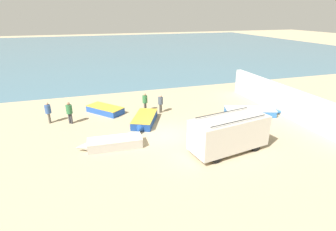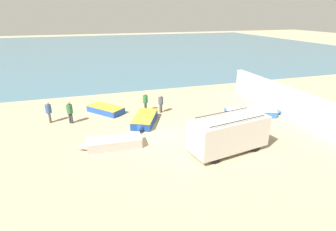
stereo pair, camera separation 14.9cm
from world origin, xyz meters
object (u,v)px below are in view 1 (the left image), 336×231
fisherman_0 (48,111)px  fisherman_3 (145,101)px  fisherman_2 (160,102)px  parked_van (229,133)px  fishing_rowboat_3 (144,120)px  fishing_rowboat_2 (251,112)px  fishing_rowboat_1 (104,109)px  fisherman_1 (69,111)px  fishing_rowboat_0 (112,143)px

fisherman_0 → fisherman_3: fisherman_0 is taller
fisherman_2 → fisherman_3: (-1.24, 0.73, 0.03)m
parked_van → fisherman_3: 9.37m
fishing_rowboat_3 → fisherman_2: (1.95, 1.99, 0.68)m
fishing_rowboat_2 → fishing_rowboat_3: size_ratio=1.22×
fisherman_2 → parked_van: bearing=-17.4°
parked_van → fishing_rowboat_1: bearing=116.6°
fishing_rowboat_3 → fisherman_1: 6.00m
fishing_rowboat_0 → fishing_rowboat_3: fishing_rowboat_0 is taller
parked_van → fishing_rowboat_3: (-4.18, 5.98, -0.94)m
fisherman_3 → fisherman_2: bearing=15.5°
fishing_rowboat_0 → fisherman_3: (3.64, 6.03, 0.70)m
fishing_rowboat_1 → fishing_rowboat_3: fishing_rowboat_3 is taller
fishing_rowboat_1 → fishing_rowboat_3: (2.85, -3.58, 0.03)m
fisherman_0 → parked_van: bearing=-33.3°
parked_van → fisherman_1: parked_van is taller
fisherman_1 → fisherman_2: bearing=121.3°
parked_van → fisherman_0: bearing=133.8°
fisherman_2 → fishing_rowboat_0: bearing=-75.6°
fishing_rowboat_3 → fisherman_3: fisherman_3 is taller
fishing_rowboat_0 → fishing_rowboat_3: 4.42m
fisherman_1 → fisherman_2: 7.60m
fishing_rowboat_1 → fisherman_0: (-4.43, -1.09, 0.76)m
fisherman_0 → fisherman_2: (9.23, -0.50, -0.06)m
fisherman_3 → parked_van: bearing=-22.1°
fisherman_0 → fisherman_1: (1.63, -0.65, 0.03)m
fisherman_1 → fisherman_2: size_ratio=1.09×
parked_van → fishing_rowboat_2: bearing=34.4°
fisherman_2 → fisherman_3: size_ratio=0.97×
parked_van → fishing_rowboat_1: parked_van is taller
fishing_rowboat_2 → fisherman_2: 8.01m
fisherman_1 → fisherman_2: fisherman_1 is taller
fishing_rowboat_0 → parked_van: bearing=162.2°
fishing_rowboat_2 → fisherman_2: bearing=177.1°
fishing_rowboat_0 → fisherman_2: size_ratio=2.61×
fishing_rowboat_1 → fisherman_1: fisherman_1 is taller
fisherman_0 → fisherman_1: 1.76m
fisherman_3 → fishing_rowboat_3: bearing=-58.5°
fishing_rowboat_1 → fishing_rowboat_3: size_ratio=0.88×
fishing_rowboat_1 → fisherman_2: size_ratio=2.23×
parked_van → fishing_rowboat_0: (-7.10, 2.67, -0.93)m
fishing_rowboat_2 → fisherman_3: size_ratio=3.03×
fishing_rowboat_3 → fisherman_0: (-7.28, 2.49, 0.73)m
fishing_rowboat_2 → fishing_rowboat_3: bearing=-167.1°
fishing_rowboat_3 → parked_van: bearing=59.7°
fisherman_2 → fisherman_3: bearing=-153.7°
parked_van → fishing_rowboat_3: bearing=115.2°
fishing_rowboat_2 → fishing_rowboat_1: bearing=178.3°
fisherman_2 → fisherman_3: fisherman_3 is taller
fisherman_0 → fisherman_2: 9.24m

